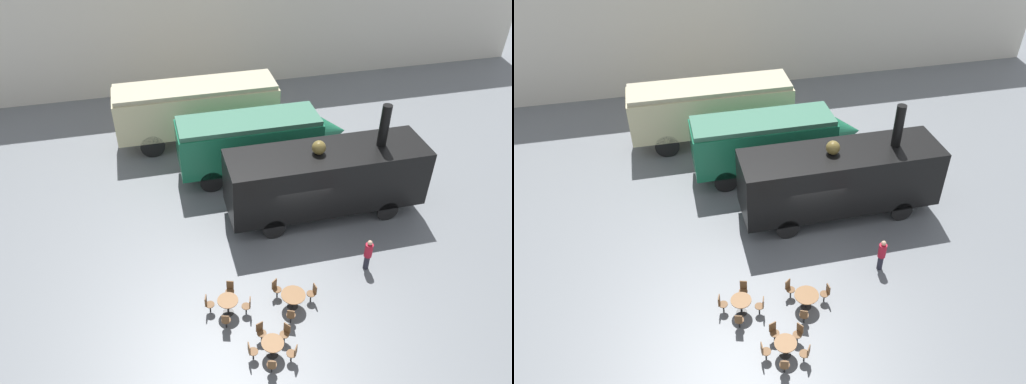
% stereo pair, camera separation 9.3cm
% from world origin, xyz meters
% --- Properties ---
extents(ground_plane, '(80.00, 80.00, 0.00)m').
position_xyz_m(ground_plane, '(0.00, 0.00, 0.00)').
color(ground_plane, slate).
extents(backdrop_wall, '(44.00, 0.15, 9.00)m').
position_xyz_m(backdrop_wall, '(0.00, 15.93, 4.50)').
color(backdrop_wall, beige).
rests_on(backdrop_wall, ground_plane).
extents(passenger_coach_vintage, '(9.24, 2.64, 3.56)m').
position_xyz_m(passenger_coach_vintage, '(-3.47, 8.85, 2.20)').
color(passenger_coach_vintage, beige).
rests_on(passenger_coach_vintage, ground_plane).
extents(streamlined_locomotive, '(9.04, 2.52, 3.36)m').
position_xyz_m(streamlined_locomotive, '(-0.67, 4.79, 2.03)').
color(streamlined_locomotive, '#196B47').
rests_on(streamlined_locomotive, ground_plane).
extents(steam_locomotive, '(9.36, 2.72, 5.53)m').
position_xyz_m(steam_locomotive, '(1.48, 0.73, 2.10)').
color(steam_locomotive, black).
rests_on(steam_locomotive, ground_plane).
extents(cafe_table_near, '(0.82, 0.82, 0.70)m').
position_xyz_m(cafe_table_near, '(-3.02, -6.58, 0.55)').
color(cafe_table_near, black).
rests_on(cafe_table_near, ground_plane).
extents(cafe_table_mid, '(0.82, 0.82, 0.75)m').
position_xyz_m(cafe_table_mid, '(-4.22, -4.33, 0.58)').
color(cafe_table_mid, black).
rests_on(cafe_table_mid, ground_plane).
extents(cafe_table_far, '(0.97, 0.97, 0.70)m').
position_xyz_m(cafe_table_far, '(-1.66, -4.62, 0.58)').
color(cafe_table_far, black).
rests_on(cafe_table_far, ground_plane).
extents(cafe_chair_0, '(0.37, 0.39, 0.87)m').
position_xyz_m(cafe_chair_0, '(-3.25, -7.33, 0.51)').
color(cafe_chair_0, black).
rests_on(cafe_chair_0, ground_plane).
extents(cafe_chair_1, '(0.40, 0.40, 0.87)m').
position_xyz_m(cafe_chair_1, '(-2.37, -7.03, 0.51)').
color(cafe_chair_1, black).
rests_on(cafe_chair_1, ground_plane).
extents(cafe_chair_2, '(0.40, 0.40, 0.87)m').
position_xyz_m(cafe_chair_2, '(-2.39, -6.11, 0.51)').
color(cafe_chair_2, black).
rests_on(cafe_chair_2, ground_plane).
extents(cafe_chair_3, '(0.37, 0.39, 0.87)m').
position_xyz_m(cafe_chair_3, '(-3.28, -5.84, 0.51)').
color(cafe_chair_3, black).
rests_on(cafe_chair_3, ground_plane).
extents(cafe_chair_4, '(0.36, 0.36, 0.87)m').
position_xyz_m(cafe_chair_4, '(-3.80, -6.60, 0.51)').
color(cafe_chair_4, black).
rests_on(cafe_chair_4, ground_plane).
extents(cafe_chair_5, '(0.37, 0.39, 0.87)m').
position_xyz_m(cafe_chair_5, '(-4.44, -5.08, 0.51)').
color(cafe_chair_5, black).
rests_on(cafe_chair_5, ground_plane).
extents(cafe_chair_6, '(0.39, 0.37, 0.87)m').
position_xyz_m(cafe_chair_6, '(-3.47, -4.56, 0.51)').
color(cafe_chair_6, black).
rests_on(cafe_chair_6, ground_plane).
extents(cafe_chair_7, '(0.37, 0.39, 0.87)m').
position_xyz_m(cafe_chair_7, '(-3.99, -3.59, 0.51)').
color(cafe_chair_7, black).
rests_on(cafe_chair_7, ground_plane).
extents(cafe_chair_8, '(0.39, 0.37, 0.87)m').
position_xyz_m(cafe_chair_8, '(-4.96, -4.11, 0.51)').
color(cafe_chair_8, black).
rests_on(cafe_chair_8, ground_plane).
extents(cafe_chair_9, '(0.40, 0.40, 0.87)m').
position_xyz_m(cafe_chair_9, '(-2.18, -3.94, 0.51)').
color(cafe_chair_9, black).
rests_on(cafe_chair_9, ground_plane).
extents(cafe_chair_10, '(0.38, 0.40, 0.87)m').
position_xyz_m(cafe_chair_10, '(-1.99, -5.42, 0.51)').
color(cafe_chair_10, black).
rests_on(cafe_chair_10, ground_plane).
extents(cafe_chair_11, '(0.37, 0.36, 0.87)m').
position_xyz_m(cafe_chair_11, '(-0.81, -4.51, 0.51)').
color(cafe_chair_11, black).
rests_on(cafe_chair_11, ground_plane).
extents(visitor_person, '(0.34, 0.34, 1.59)m').
position_xyz_m(visitor_person, '(2.02, -3.33, 0.86)').
color(visitor_person, '#262633').
rests_on(visitor_person, ground_plane).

